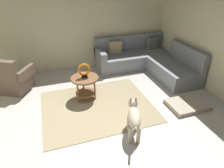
# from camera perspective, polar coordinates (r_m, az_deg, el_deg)

# --- Properties ---
(ground_plane) EXTENTS (6.00, 6.00, 0.10)m
(ground_plane) POSITION_cam_1_polar(r_m,az_deg,el_deg) (3.77, -3.67, -13.36)
(ground_plane) COLOR beige
(wall_back) EXTENTS (6.00, 0.12, 2.70)m
(wall_back) POSITION_cam_1_polar(r_m,az_deg,el_deg) (5.79, -12.24, 17.18)
(wall_back) COLOR beige
(wall_back) RESTS_ON ground_plane
(area_rug) EXTENTS (2.30, 1.90, 0.01)m
(area_rug) POSITION_cam_1_polar(r_m,az_deg,el_deg) (4.29, -4.25, -6.36)
(area_rug) COLOR tan
(area_rug) RESTS_ON ground_plane
(sectional_couch) EXTENTS (2.20, 2.25, 0.88)m
(sectional_couch) POSITION_cam_1_polar(r_m,az_deg,el_deg) (5.85, 9.92, 6.58)
(sectional_couch) COLOR gray
(sectional_couch) RESTS_ON ground_plane
(armchair) EXTENTS (0.99, 0.91, 0.88)m
(armchair) POSITION_cam_1_polar(r_m,az_deg,el_deg) (5.20, -26.67, 1.17)
(armchair) COLOR brown
(armchair) RESTS_ON ground_plane
(side_table) EXTENTS (0.60, 0.60, 0.54)m
(side_table) POSITION_cam_1_polar(r_m,az_deg,el_deg) (4.37, -7.83, 0.47)
(side_table) COLOR brown
(side_table) RESTS_ON ground_plane
(torus_sculpture) EXTENTS (0.28, 0.08, 0.33)m
(torus_sculpture) POSITION_cam_1_polar(r_m,az_deg,el_deg) (4.24, -8.09, 3.96)
(torus_sculpture) COLOR black
(torus_sculpture) RESTS_ON side_table
(dog_bed_mat) EXTENTS (0.80, 0.60, 0.09)m
(dog_bed_mat) POSITION_cam_1_polar(r_m,az_deg,el_deg) (4.55, 20.89, -5.58)
(dog_bed_mat) COLOR #B2A38E
(dog_bed_mat) RESTS_ON ground_plane
(dog) EXTENTS (0.38, 0.82, 0.63)m
(dog) POSITION_cam_1_polar(r_m,az_deg,el_deg) (3.40, 6.38, -9.53)
(dog) COLOR beige
(dog) RESTS_ON ground_plane
(dog_toy_ball) EXTENTS (0.07, 0.07, 0.07)m
(dog_toy_ball) POSITION_cam_1_polar(r_m,az_deg,el_deg) (3.79, 6.40, -11.59)
(dog_toy_ball) COLOR silver
(dog_toy_ball) RESTS_ON ground_plane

